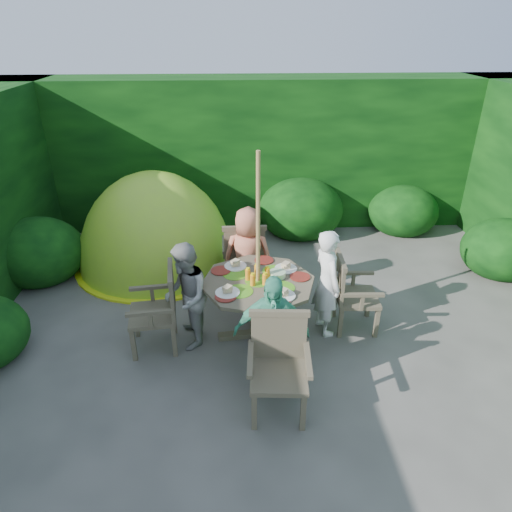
{
  "coord_description": "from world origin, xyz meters",
  "views": [
    {
      "loc": [
        -0.56,
        -3.92,
        3.31
      ],
      "look_at": [
        -0.3,
        0.83,
        0.85
      ],
      "focal_mm": 32.0,
      "sensor_mm": 36.0,
      "label": 1
    }
  ],
  "objects_px": {
    "patio_table": "(258,290)",
    "garden_chair_left": "(159,308)",
    "child_right": "(327,283)",
    "parasol_pole": "(258,252)",
    "garden_chair_right": "(350,292)",
    "dome_tent": "(159,261)",
    "garden_chair_back": "(244,255)",
    "garden_chair_front": "(279,363)",
    "child_back": "(248,256)",
    "child_front": "(271,333)",
    "child_left": "(186,297)"
  },
  "relations": [
    {
      "from": "child_front",
      "to": "dome_tent",
      "type": "bearing_deg",
      "value": 121.77
    },
    {
      "from": "parasol_pole",
      "to": "garden_chair_right",
      "type": "relative_size",
      "value": 2.43
    },
    {
      "from": "garden_chair_back",
      "to": "dome_tent",
      "type": "height_order",
      "value": "dome_tent"
    },
    {
      "from": "garden_chair_left",
      "to": "child_right",
      "type": "bearing_deg",
      "value": 89.41
    },
    {
      "from": "patio_table",
      "to": "child_right",
      "type": "xyz_separation_m",
      "value": [
        0.79,
        0.08,
        0.02
      ]
    },
    {
      "from": "garden_chair_front",
      "to": "child_front",
      "type": "relative_size",
      "value": 0.75
    },
    {
      "from": "child_front",
      "to": "dome_tent",
      "type": "height_order",
      "value": "dome_tent"
    },
    {
      "from": "parasol_pole",
      "to": "garden_chair_back",
      "type": "xyz_separation_m",
      "value": [
        -0.12,
        1.09,
        -0.59
      ]
    },
    {
      "from": "garden_chair_front",
      "to": "child_back",
      "type": "xyz_separation_m",
      "value": [
        -0.21,
        1.89,
        0.14
      ]
    },
    {
      "from": "parasol_pole",
      "to": "garden_chair_front",
      "type": "xyz_separation_m",
      "value": [
        0.13,
        -1.09,
        -0.6
      ]
    },
    {
      "from": "child_left",
      "to": "child_back",
      "type": "height_order",
      "value": "child_back"
    },
    {
      "from": "parasol_pole",
      "to": "child_right",
      "type": "xyz_separation_m",
      "value": [
        0.8,
        0.08,
        -0.45
      ]
    },
    {
      "from": "patio_table",
      "to": "garden_chair_left",
      "type": "bearing_deg",
      "value": -174.0
    },
    {
      "from": "garden_chair_right",
      "to": "child_left",
      "type": "height_order",
      "value": "child_left"
    },
    {
      "from": "garden_chair_left",
      "to": "child_back",
      "type": "bearing_deg",
      "value": 125.52
    },
    {
      "from": "child_right",
      "to": "child_left",
      "type": "relative_size",
      "value": 1.04
    },
    {
      "from": "garden_chair_back",
      "to": "child_left",
      "type": "xyz_separation_m",
      "value": [
        -0.67,
        -1.17,
        0.11
      ]
    },
    {
      "from": "parasol_pole",
      "to": "child_left",
      "type": "bearing_deg",
      "value": -174.01
    },
    {
      "from": "garden_chair_back",
      "to": "child_front",
      "type": "bearing_deg",
      "value": 95.14
    },
    {
      "from": "parasol_pole",
      "to": "garden_chair_back",
      "type": "distance_m",
      "value": 1.24
    },
    {
      "from": "parasol_pole",
      "to": "garden_chair_left",
      "type": "xyz_separation_m",
      "value": [
        -1.09,
        -0.11,
        -0.6
      ]
    },
    {
      "from": "child_left",
      "to": "child_back",
      "type": "xyz_separation_m",
      "value": [
        0.71,
        0.88,
        0.02
      ]
    },
    {
      "from": "patio_table",
      "to": "child_right",
      "type": "distance_m",
      "value": 0.8
    },
    {
      "from": "garden_chair_left",
      "to": "child_left",
      "type": "height_order",
      "value": "child_left"
    },
    {
      "from": "garden_chair_left",
      "to": "dome_tent",
      "type": "xyz_separation_m",
      "value": [
        -0.33,
        2.05,
        -0.5
      ]
    },
    {
      "from": "garden_chair_back",
      "to": "dome_tent",
      "type": "distance_m",
      "value": 1.64
    },
    {
      "from": "garden_chair_back",
      "to": "garden_chair_right",
      "type": "bearing_deg",
      "value": 140.58
    },
    {
      "from": "child_left",
      "to": "child_front",
      "type": "xyz_separation_m",
      "value": [
        0.88,
        -0.71,
        0.01
      ]
    },
    {
      "from": "child_back",
      "to": "child_front",
      "type": "relative_size",
      "value": 1.03
    },
    {
      "from": "patio_table",
      "to": "dome_tent",
      "type": "height_order",
      "value": "dome_tent"
    },
    {
      "from": "parasol_pole",
      "to": "garden_chair_right",
      "type": "bearing_deg",
      "value": 6.62
    },
    {
      "from": "patio_table",
      "to": "garden_chair_front",
      "type": "bearing_deg",
      "value": -83.46
    },
    {
      "from": "garden_chair_left",
      "to": "dome_tent",
      "type": "distance_m",
      "value": 2.14
    },
    {
      "from": "garden_chair_back",
      "to": "child_right",
      "type": "relative_size",
      "value": 0.74
    },
    {
      "from": "parasol_pole",
      "to": "garden_chair_right",
      "type": "xyz_separation_m",
      "value": [
        1.09,
        0.13,
        -0.62
      ]
    },
    {
      "from": "parasol_pole",
      "to": "garden_chair_right",
      "type": "height_order",
      "value": "parasol_pole"
    },
    {
      "from": "child_front",
      "to": "garden_chair_right",
      "type": "bearing_deg",
      "value": 45.3
    },
    {
      "from": "garden_chair_back",
      "to": "child_left",
      "type": "height_order",
      "value": "child_left"
    },
    {
      "from": "child_back",
      "to": "child_front",
      "type": "bearing_deg",
      "value": 102.72
    },
    {
      "from": "patio_table",
      "to": "child_front",
      "type": "xyz_separation_m",
      "value": [
        0.08,
        -0.8,
        -0.0
      ]
    },
    {
      "from": "patio_table",
      "to": "parasol_pole",
      "type": "distance_m",
      "value": 0.47
    },
    {
      "from": "garden_chair_right",
      "to": "child_right",
      "type": "relative_size",
      "value": 0.7
    },
    {
      "from": "garden_chair_left",
      "to": "dome_tent",
      "type": "bearing_deg",
      "value": -177.32
    },
    {
      "from": "child_right",
      "to": "dome_tent",
      "type": "distance_m",
      "value": 2.96
    },
    {
      "from": "patio_table",
      "to": "garden_chair_left",
      "type": "height_order",
      "value": "garden_chair_left"
    },
    {
      "from": "garden_chair_right",
      "to": "child_back",
      "type": "height_order",
      "value": "child_back"
    },
    {
      "from": "parasol_pole",
      "to": "child_front",
      "type": "xyz_separation_m",
      "value": [
        0.08,
        -0.8,
        -0.47
      ]
    },
    {
      "from": "parasol_pole",
      "to": "child_right",
      "type": "distance_m",
      "value": 0.92
    },
    {
      "from": "patio_table",
      "to": "garden_chair_front",
      "type": "distance_m",
      "value": 1.11
    },
    {
      "from": "child_back",
      "to": "dome_tent",
      "type": "xyz_separation_m",
      "value": [
        -1.34,
        1.14,
        -0.65
      ]
    }
  ]
}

